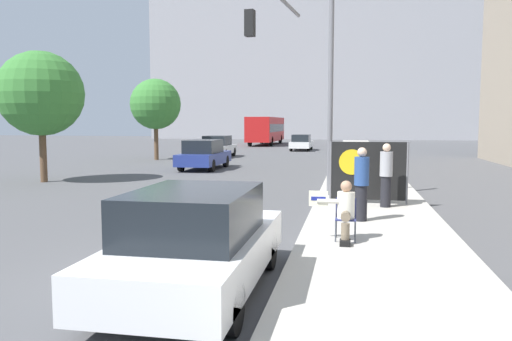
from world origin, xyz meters
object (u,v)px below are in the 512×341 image
Objects in this scene: pedestrian_behind at (386,175)px; city_bus_on_road at (266,129)px; protest_banner at (368,171)px; car_on_road_distant at (301,142)px; jogger_on_sidewalk at (361,184)px; traffic_light_pole at (301,64)px; car_on_road_midblock at (218,147)px; street_tree_near_curb at (41,94)px; street_tree_midblock at (156,104)px; car_on_road_nearest at (204,155)px; parked_car_curbside at (196,242)px; seated_protester at (345,209)px.

city_bus_on_road reaches higher than pedestrian_behind.
protest_banner is 0.46× the size of car_on_road_distant.
traffic_light_pole reaches higher than jogger_on_sidewalk.
car_on_road_midblock is at bearing -98.81° from jogger_on_sidewalk.
protest_banner is (-0.47, 0.56, 0.04)m from pedestrian_behind.
car_on_road_distant is (-4.80, 29.73, -0.36)m from protest_banner.
protest_banner reaches higher than pedestrian_behind.
car_on_road_distant is at bearing 72.53° from street_tree_near_curb.
city_bus_on_road reaches higher than protest_banner.
car_on_road_midblock is 11.06m from car_on_road_distant.
protest_banner reaches higher than car_on_road_midblock.
car_on_road_distant is 15.80m from street_tree_midblock.
car_on_road_distant is 0.43× the size of city_bus_on_road.
pedestrian_behind is 30.75m from car_on_road_distant.
street_tree_midblock is (-8.30, -13.12, 2.94)m from car_on_road_distant.
jogger_on_sidewalk reaches higher than car_on_road_midblock.
traffic_light_pole reaches higher than car_on_road_distant.
street_tree_midblock is (-5.01, 5.81, 2.88)m from car_on_road_nearest.
traffic_light_pole is 1.50× the size of car_on_road_midblock.
car_on_road_midblock is at bearing -89.85° from city_bus_on_road.
traffic_light_pole is at bearing -98.03° from jogger_on_sidewalk.
pedestrian_behind reaches higher than car_on_road_distant.
street_tree_near_curb is 1.00× the size of street_tree_midblock.
traffic_light_pole reaches higher than parked_car_curbside.
pedestrian_behind is 0.42× the size of car_on_road_midblock.
car_on_road_midblock is at bearing 116.25° from protest_banner.
protest_banner is 30.12m from car_on_road_distant.
street_tree_midblock reaches higher than car_on_road_midblock.
city_bus_on_road is 2.10× the size of street_tree_near_curb.
city_bus_on_road is at bearing 103.62° from protest_banner.
parked_car_curbside is at bearing -73.60° from car_on_road_nearest.
car_on_road_nearest is at bearing -79.32° from car_on_road_midblock.
jogger_on_sidewalk is 0.32× the size of street_tree_midblock.
car_on_road_distant is at bearing 90.95° from pedestrian_behind.
street_tree_midblock is at bearing -88.08° from jogger_on_sidewalk.
traffic_light_pole is (-1.50, 6.30, 3.54)m from seated_protester.
car_on_road_nearest is at bearing -49.20° from street_tree_midblock.
pedestrian_behind reaches higher than car_on_road_nearest.
seated_protester is 4.79m from protest_banner.
pedestrian_behind is (1.05, 4.18, 0.27)m from seated_protester.
traffic_light_pole is 1.31× the size of car_on_road_distant.
city_bus_on_road is at bearing 82.31° from street_tree_midblock.
street_tree_near_curb reaches higher than car_on_road_nearest.
seated_protester is 7.38m from traffic_light_pole.
city_bus_on_road is 24.34m from street_tree_midblock.
protest_banner is 0.41× the size of street_tree_near_curb.
jogger_on_sidewalk is 0.15× the size of city_bus_on_road.
seated_protester is 46.35m from city_bus_on_road.
car_on_road_distant reaches higher than seated_protester.
car_on_road_nearest reaches higher than car_on_road_distant.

